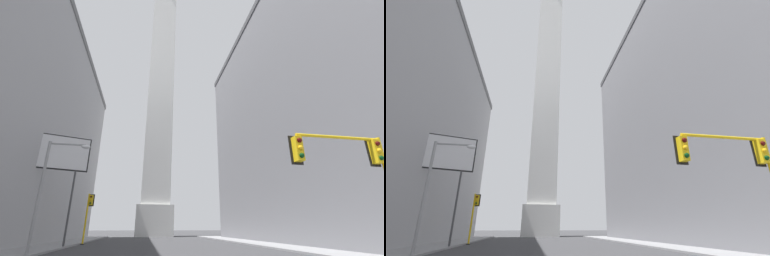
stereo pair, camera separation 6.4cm
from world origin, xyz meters
TOP-DOWN VIEW (x-y plane):
  - sidewalk_left at (-11.26, 20.10)m, footprint 5.00×66.98m
  - sidewalk_right at (11.26, 20.10)m, footprint 5.00×66.98m
  - building_right at (24.93, 25.82)m, footprint 25.78×44.85m
  - obelisk at (0.00, 55.82)m, footprint 7.55×7.55m
  - traffic_light_near_right at (6.97, 7.85)m, footprint 4.73×0.51m
  - traffic_light_mid_left at (-8.29, 29.51)m, footprint 0.80×0.52m
  - street_lamp at (-8.50, 16.63)m, footprint 2.82×0.36m
  - billboard_sign at (-11.08, 23.73)m, footprint 6.20×2.16m

SIDE VIEW (x-z plane):
  - sidewalk_left at x=-11.26m, z-range 0.00..0.15m
  - sidewalk_right at x=11.26m, z-range 0.00..0.15m
  - traffic_light_mid_left at x=-8.29m, z-range 0.85..6.14m
  - traffic_light_near_right at x=6.97m, z-range 1.47..7.12m
  - street_lamp at x=-8.50m, z-range 0.89..8.21m
  - billboard_sign at x=-11.08m, z-range 3.11..13.30m
  - building_right at x=24.93m, z-range 0.01..33.04m
  - obelisk at x=0.00m, z-range -1.50..73.41m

